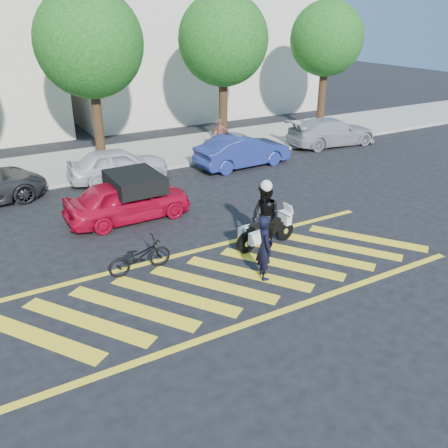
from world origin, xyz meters
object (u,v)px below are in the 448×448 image
parked_mid_right (118,164)px  parked_right (243,151)px  parked_far_right (332,132)px  officer_bike (265,247)px  red_convertible (128,200)px  police_motorcycle (265,231)px  bicycle (140,256)px  officer_moto (265,217)px

parked_mid_right → parked_right: bearing=-95.5°
parked_mid_right → parked_far_right: 11.55m
officer_bike → parked_right: bearing=-11.0°
officer_bike → red_convertible: bearing=36.0°
red_convertible → parked_mid_right: 4.21m
police_motorcycle → parked_right: 8.03m
police_motorcycle → red_convertible: red_convertible is taller
parked_right → police_motorcycle: bearing=150.3°
officer_bike → parked_right: (4.67, 8.67, -0.17)m
bicycle → police_motorcycle: size_ratio=0.84×
parked_right → parked_far_right: 6.08m
bicycle → police_motorcycle: (3.81, -0.41, 0.04)m
officer_moto → parked_mid_right: (-1.90, 8.04, -0.28)m
officer_bike → police_motorcycle: 1.87m
officer_bike → parked_far_right: size_ratio=0.37×
police_motorcycle → parked_mid_right: size_ratio=0.52×
officer_bike → parked_right: officer_bike is taller
officer_moto → parked_far_right: 12.57m
red_convertible → parked_right: parked_right is taller
parked_right → parked_far_right: parked_right is taller
bicycle → parked_mid_right: 7.87m
bicycle → red_convertible: bearing=-16.9°
officer_moto → red_convertible: officer_moto is taller
bicycle → red_convertible: red_convertible is taller
officer_bike → officer_moto: bearing=-17.2°
officer_bike → parked_far_right: officer_bike is taller
officer_moto → red_convertible: (-2.88, 3.95, -0.26)m
police_motorcycle → parked_far_right: bearing=34.2°
bicycle → officer_moto: bearing=-98.5°
officer_bike → parked_mid_right: (-0.86, 9.55, -0.20)m
parked_mid_right → parked_right: size_ratio=0.92×
parked_right → parked_far_right: (6.02, 0.89, -0.02)m
parked_right → red_convertible: bearing=113.4°
officer_bike → officer_moto: size_ratio=0.92×
parked_mid_right → parked_right: parked_right is taller
red_convertible → parked_mid_right: red_convertible is taller
police_motorcycle → officer_moto: size_ratio=1.09×
officer_bike → red_convertible: size_ratio=0.43×
officer_bike → police_motorcycle: size_ratio=0.84×
bicycle → officer_bike: bearing=-127.1°
bicycle → parked_right: size_ratio=0.40×
bicycle → parked_far_right: size_ratio=0.37×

